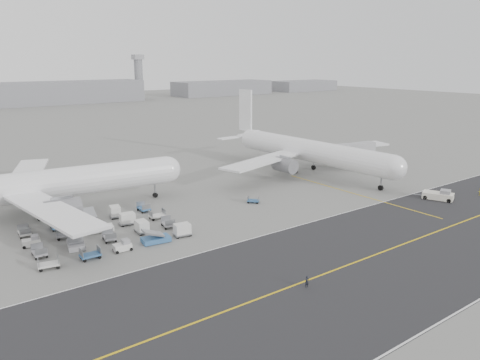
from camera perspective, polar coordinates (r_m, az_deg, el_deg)
ground at (r=78.90m, az=2.48°, el=-6.13°), size 700.00×700.00×0.00m
taxiway at (r=70.55m, az=15.07°, el=-9.21°), size 220.00×59.00×0.03m
horizon_buildings at (r=327.64m, az=-23.03°, el=8.48°), size 520.00×28.00×28.00m
control_tower at (r=354.29m, az=-12.25°, el=12.29°), size 7.00×7.00×31.25m
airliner_a at (r=92.21m, az=-23.61°, el=-0.65°), size 56.47×55.62×19.49m
airliner_b at (r=119.22m, az=8.08°, el=3.63°), size 55.79×56.49×19.47m
pushback_tug at (r=103.57m, az=23.08°, el=-1.74°), size 4.87×7.65×2.20m
jet_bridge at (r=127.88m, az=13.41°, el=3.56°), size 16.88×4.69×6.31m
gse_cluster at (r=79.70m, az=-16.18°, el=-6.51°), size 31.75×26.53×2.17m
stray_dolly at (r=93.48m, az=1.62°, el=-2.80°), size 2.64×2.70×1.44m
ground_crew_a at (r=60.45m, az=8.17°, el=-12.18°), size 0.61×0.44×1.56m
ground_crew_b at (r=110.48m, az=27.19°, el=-1.27°), size 0.98×0.88×1.65m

